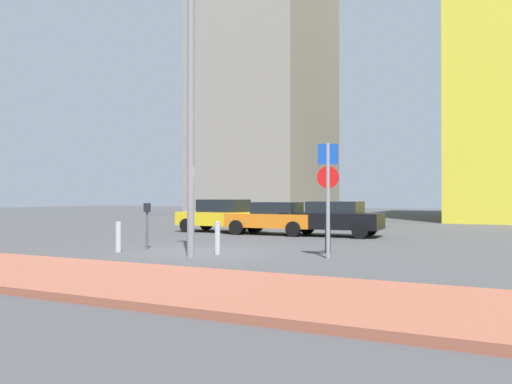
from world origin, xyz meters
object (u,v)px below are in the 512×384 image
Objects in this scene: traffic_bollard_near at (118,237)px; street_lamp at (191,77)px; parked_car_yellow at (222,215)px; traffic_bollard_far at (217,238)px; parking_sign_post at (328,186)px; parked_car_orange at (273,218)px; parking_meter at (147,219)px; traffic_bollard_mid at (328,237)px; parked_car_black at (333,218)px.

street_lamp is at bearing -4.60° from traffic_bollard_near.
parked_car_yellow is 4.35× the size of traffic_bollard_far.
traffic_bollard_far is at bearing -171.53° from parking_sign_post.
parked_car_orange is 0.46× the size of street_lamp.
traffic_bollard_far is at bearing 15.17° from traffic_bollard_near.
street_lamp is (-3.43, -1.51, 3.00)m from parking_sign_post.
traffic_bollard_far is at bearing -5.70° from parking_meter.
parked_car_yellow reaches higher than traffic_bollard_far.
parked_car_yellow is 2.85m from parked_car_orange.
parking_sign_post reaches higher than traffic_bollard_near.
traffic_bollard_mid is 1.02× the size of traffic_bollard_far.
parked_car_yellow is 4.53× the size of traffic_bollard_near.
parked_car_black is 9.71m from traffic_bollard_near.
parking_sign_post is at bearing 8.47° from traffic_bollard_far.
parking_meter is at bearing -114.21° from parked_car_black.
parked_car_orange is 4.17× the size of traffic_bollard_far.
parked_car_yellow is 4.27× the size of traffic_bollard_mid.
traffic_bollard_mid is 3.27m from traffic_bollard_far.
parked_car_orange is at bearing -175.20° from parked_car_black.
parked_car_orange is 9.10m from parking_sign_post.
parked_car_black is 4.40× the size of traffic_bollard_far.
traffic_bollard_mid is (5.73, 2.62, 0.03)m from traffic_bollard_near.
parking_meter reaches higher than parked_car_orange.
parked_car_black is 0.48× the size of street_lamp.
parking_sign_post is 2.05m from traffic_bollard_mid.
parking_meter is 2.83m from traffic_bollard_far.
traffic_bollard_far is (4.73, -8.29, -0.31)m from parked_car_yellow.
parking_meter is at bearing 78.55° from traffic_bollard_near.
parking_sign_post reaches higher than parked_car_yellow.
parked_car_yellow is 2.82× the size of parking_meter.
parked_car_yellow is 9.27m from traffic_bollard_near.
traffic_bollard_near is 6.30m from traffic_bollard_mid.
street_lamp is 5.31m from traffic_bollard_near.
street_lamp is 4.63m from traffic_bollard_far.
street_lamp is at bearing -27.28° from parking_meter.
parking_meter is (-0.88, -7.64, 0.20)m from parked_car_orange.
traffic_bollard_near is (-2.77, 0.22, -4.52)m from street_lamp.
traffic_bollard_far is (-0.75, -8.14, -0.30)m from parked_car_black.
parking_sign_post is at bearing -55.54° from parked_car_orange.
street_lamp is (1.67, -8.95, 4.24)m from parked_car_orange.
traffic_bollard_mid is at bearing 43.78° from street_lamp.
parking_meter is 1.51× the size of traffic_bollard_mid.
parked_car_orange is at bearing 103.52° from traffic_bollard_far.
traffic_bollard_mid is at bearing -72.66° from parked_car_black.
traffic_bollard_far is at bearing -146.57° from traffic_bollard_mid.
parking_meter is 0.17× the size of street_lamp.
street_lamp is 8.94× the size of traffic_bollard_mid.
street_lamp reaches higher than traffic_bollard_near.
traffic_bollard_near is 3.11m from traffic_bollard_far.
parking_meter is 1.54× the size of traffic_bollard_far.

